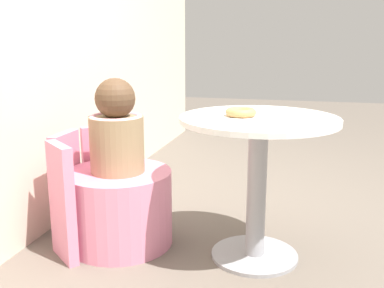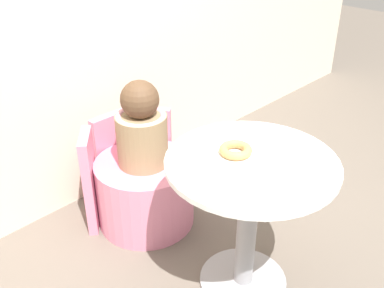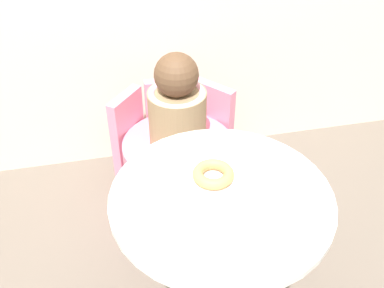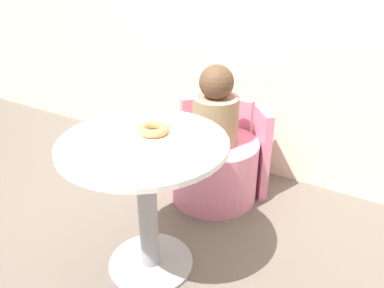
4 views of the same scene
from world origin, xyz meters
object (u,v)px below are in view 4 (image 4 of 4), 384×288
tub_chair (214,169)px  child_figure (216,109)px  donut (153,129)px  round_table (146,180)px

tub_chair → child_figure: child_figure is taller
child_figure → donut: child_figure is taller
tub_chair → child_figure: size_ratio=1.15×
child_figure → donut: 0.62m
round_table → tub_chair: bearing=91.2°
round_table → child_figure: size_ratio=1.56×
tub_chair → donut: (0.01, -0.61, 0.52)m
round_table → child_figure: 0.70m
round_table → donut: 0.23m
tub_chair → child_figure: (0.00, -0.00, 0.40)m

